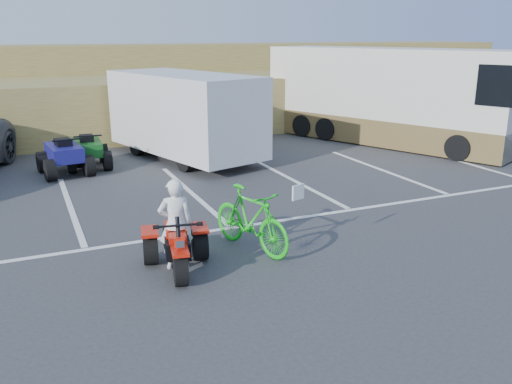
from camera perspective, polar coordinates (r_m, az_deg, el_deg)
name	(u,v)px	position (r m, az deg, el deg)	size (l,w,h in m)	color
ground	(288,278)	(8.38, 3.43, -9.01)	(100.00, 100.00, 0.00)	#343437
parking_stripes	(241,199)	(12.17, -1.64, -0.73)	(28.00, 5.16, 0.01)	white
grass_embankment	(112,90)	(22.57, -14.97, 10.38)	(40.00, 8.50, 3.10)	olive
red_trike_atv	(178,271)	(8.67, -8.19, -8.24)	(1.06, 1.42, 0.92)	red
rider	(175,224)	(8.53, -8.47, -3.36)	(0.53, 0.35, 1.46)	white
green_dirt_bike	(251,219)	(9.19, -0.56, -2.89)	(0.52, 1.84, 1.11)	#14BF19
cargo_trailer	(184,113)	(16.02, -7.55, 8.21)	(3.56, 5.69, 2.47)	silver
rv_motorhome	(387,103)	(18.86, 13.61, 9.10)	(5.41, 8.67, 3.07)	silver
quad_atv_blue	(66,174)	(15.18, -19.34, 1.80)	(1.20, 1.61, 1.05)	navy
quad_atv_green	(89,167)	(15.73, -17.17, 2.49)	(1.15, 1.54, 1.01)	#14581B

